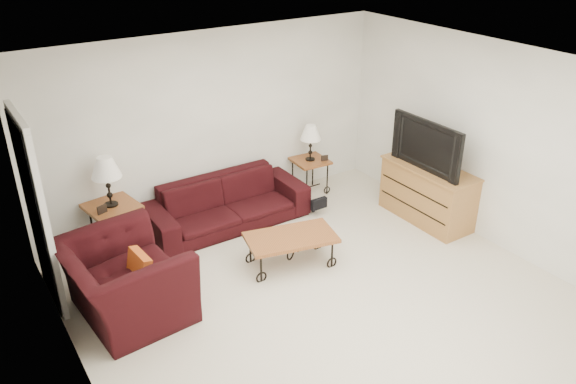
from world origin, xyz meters
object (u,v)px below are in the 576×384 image
object	(u,v)px
sofa	(227,203)
armchair	(124,281)
lamp_left	(108,182)
lamp_right	(310,143)
side_table_right	(310,176)
coffee_table	(291,250)
side_table_left	(115,228)
tv_stand	(427,193)
television	(432,144)
backpack	(314,197)

from	to	relation	value
sofa	armchair	distance (m)	2.09
lamp_left	lamp_right	world-z (taller)	lamp_left
sofa	armchair	world-z (taller)	armchair
sofa	lamp_right	size ratio (longest dim) A/B	4.07
side_table_right	coffee_table	xyz separation A→B (m)	(-1.31, -1.46, -0.07)
sofa	side_table_right	distance (m)	1.49
sofa	armchair	size ratio (longest dim) A/B	1.70
lamp_right	armchair	bearing A→B (deg)	-158.16
side_table_left	tv_stand	distance (m)	4.09
side_table_left	coffee_table	size ratio (longest dim) A/B	0.60
television	backpack	world-z (taller)	television
side_table_right	television	xyz separation A→B (m)	(0.84, -1.53, 0.84)
sofa	side_table_left	xyz separation A→B (m)	(-1.46, 0.18, -0.00)
side_table_right	armchair	bearing A→B (deg)	-158.16
coffee_table	tv_stand	xyz separation A→B (m)	(2.17, -0.07, 0.19)
side_table_right	backpack	size ratio (longest dim) A/B	1.13
side_table_left	armchair	size ratio (longest dim) A/B	0.49
side_table_left	lamp_right	size ratio (longest dim) A/B	1.18
sofa	television	bearing A→B (deg)	-30.20
lamp_right	armchair	distance (m)	3.52
lamp_left	side_table_left	bearing A→B (deg)	0.00
lamp_left	backpack	world-z (taller)	lamp_left
side_table_right	armchair	size ratio (longest dim) A/B	0.42
side_table_left	television	distance (m)	4.15
side_table_left	side_table_right	size ratio (longest dim) A/B	1.18
side_table_left	lamp_left	distance (m)	0.63
sofa	lamp_right	xyz separation A→B (m)	(1.48, 0.18, 0.48)
backpack	lamp_right	bearing A→B (deg)	66.11
armchair	backpack	world-z (taller)	armchair
tv_stand	television	bearing A→B (deg)	180.00
lamp_left	lamp_right	size ratio (longest dim) A/B	1.18
sofa	side_table_left	size ratio (longest dim) A/B	3.45
lamp_left	sofa	bearing A→B (deg)	-7.05
side_table_left	backpack	xyz separation A→B (m)	(2.61, -0.55, -0.08)
side_table_left	tv_stand	world-z (taller)	tv_stand
side_table_right	lamp_left	xyz separation A→B (m)	(-2.94, 0.00, 0.67)
coffee_table	television	size ratio (longest dim) A/B	0.90
backpack	television	bearing A→B (deg)	-33.74
side_table_right	lamp_right	size ratio (longest dim) A/B	1.00
coffee_table	backpack	distance (m)	1.35
lamp_left	coffee_table	bearing A→B (deg)	-41.93
coffee_table	armchair	xyz separation A→B (m)	(-1.94, 0.16, 0.22)
armchair	coffee_table	bearing A→B (deg)	-99.49
side_table_right	side_table_left	bearing A→B (deg)	180.00
armchair	tv_stand	world-z (taller)	armchair
lamp_left	backpack	bearing A→B (deg)	-11.84
armchair	side_table_right	bearing A→B (deg)	-72.83
lamp_right	armchair	world-z (taller)	lamp_right
sofa	lamp_left	bearing A→B (deg)	172.95
lamp_right	television	size ratio (longest dim) A/B	0.46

